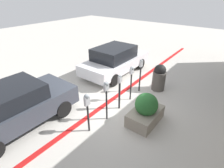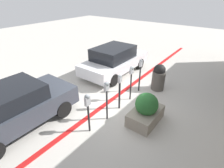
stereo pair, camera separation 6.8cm
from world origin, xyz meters
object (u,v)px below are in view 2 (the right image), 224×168
(parked_car_front, at_px, (14,107))
(parking_meter_farthest, at_px, (140,70))
(parked_car_middle, at_px, (115,60))
(trash_bin, at_px, (159,77))
(parking_meter_second, at_px, (107,93))
(parking_meter_middle, at_px, (120,89))
(parking_meter_nearest, at_px, (88,105))
(parking_meter_fourth, at_px, (131,76))
(planter_box, at_px, (146,110))

(parked_car_front, bearing_deg, parking_meter_farthest, -24.88)
(parked_car_middle, distance_m, trash_bin, 2.70)
(parking_meter_second, distance_m, parking_meter_middle, 0.82)
(parking_meter_nearest, height_order, parking_meter_farthest, parking_meter_farthest)
(parked_car_front, bearing_deg, parked_car_middle, -0.19)
(parking_meter_nearest, bearing_deg, parking_meter_fourth, -1.56)
(parking_meter_farthest, bearing_deg, parking_meter_middle, -178.40)
(parking_meter_middle, distance_m, parking_meter_farthest, 1.65)
(parking_meter_nearest, distance_m, parking_meter_middle, 1.63)
(parking_meter_nearest, relative_size, parking_meter_fourth, 0.93)
(parking_meter_farthest, bearing_deg, parking_meter_second, -178.42)
(parking_meter_second, relative_size, parked_car_middle, 0.36)
(parking_meter_fourth, bearing_deg, parking_meter_nearest, 178.44)
(planter_box, bearing_deg, parking_meter_fourth, 52.60)
(parked_car_front, relative_size, trash_bin, 3.13)
(parking_meter_middle, xyz_separation_m, parking_meter_farthest, (1.64, 0.05, 0.16))
(parking_meter_second, xyz_separation_m, parked_car_front, (-2.06, 2.20, -0.33))
(parked_car_front, height_order, parked_car_middle, parked_car_middle)
(parked_car_middle, bearing_deg, trash_bin, -95.88)
(parking_meter_middle, height_order, trash_bin, parking_meter_middle)
(parked_car_middle, relative_size, trash_bin, 3.41)
(parking_meter_second, height_order, parking_meter_middle, parking_meter_second)
(parking_meter_nearest, bearing_deg, parking_meter_second, -5.46)
(parking_meter_middle, height_order, parking_meter_fourth, parking_meter_fourth)
(parking_meter_second, bearing_deg, planter_box, -58.90)
(parking_meter_second, xyz_separation_m, parking_meter_middle, (0.79, 0.02, -0.22))
(parked_car_middle, bearing_deg, parking_meter_second, -147.53)
(parking_meter_fourth, xyz_separation_m, trash_bin, (1.50, -0.56, -0.46))
(parking_meter_middle, height_order, parked_car_front, parked_car_front)
(parking_meter_fourth, bearing_deg, parked_car_front, 149.16)
(parking_meter_farthest, distance_m, parked_car_front, 4.98)
(parking_meter_middle, bearing_deg, parked_car_middle, 39.29)
(parked_car_middle, bearing_deg, parking_meter_middle, -140.54)
(parking_meter_farthest, height_order, trash_bin, parking_meter_farthest)
(parking_meter_nearest, bearing_deg, planter_box, -38.99)
(parking_meter_nearest, relative_size, parked_car_middle, 0.34)
(parking_meter_second, bearing_deg, parking_meter_farthest, 1.58)
(planter_box, height_order, parked_car_middle, parked_car_middle)
(parking_meter_middle, bearing_deg, parked_car_front, 142.73)
(parking_meter_nearest, xyz_separation_m, trash_bin, (3.92, -0.63, -0.40))
(parking_meter_middle, distance_m, parking_meter_fourth, 0.82)
(parking_meter_second, distance_m, parked_car_middle, 4.01)
(parking_meter_second, distance_m, parking_meter_farthest, 2.43)
(parking_meter_nearest, height_order, parked_car_middle, parked_car_middle)
(planter_box, bearing_deg, parking_meter_nearest, 141.01)
(parking_meter_middle, bearing_deg, trash_bin, -13.88)
(parking_meter_fourth, bearing_deg, parking_meter_middle, 179.43)
(parking_meter_middle, bearing_deg, planter_box, -94.69)
(trash_bin, bearing_deg, parking_meter_farthest, 137.04)
(parking_meter_farthest, height_order, planter_box, parking_meter_farthest)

